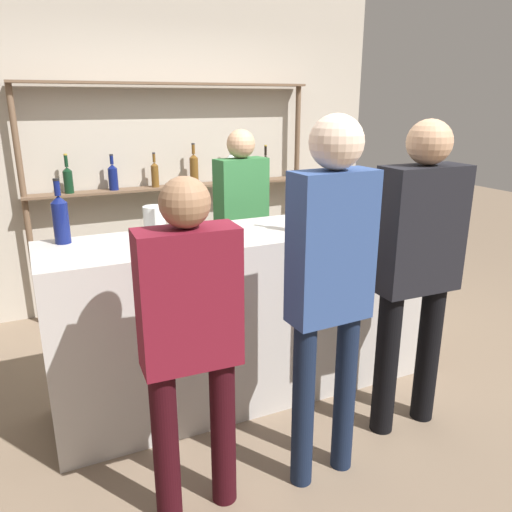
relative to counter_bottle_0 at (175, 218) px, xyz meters
name	(u,v)px	position (x,y,z in m)	size (l,w,h in m)	color
ground_plane	(256,387)	(0.51, 0.03, -1.22)	(16.00, 16.00, 0.00)	#7A6651
bar_counter	(256,313)	(0.51, 0.03, -0.68)	(2.52, 0.62, 1.09)	#B7B2AD
back_wall	(168,150)	(0.51, 1.94, 0.18)	(4.12, 0.12, 2.80)	#B2A899
back_shelf	(174,161)	(0.50, 1.76, 0.10)	(2.56, 0.18, 1.99)	brown
counter_bottle_0	(175,218)	(0.00, 0.00, 0.00)	(0.07, 0.07, 0.35)	black
counter_bottle_1	(61,218)	(-0.58, 0.23, 0.01)	(0.09, 0.09, 0.36)	#0F1956
counter_bottle_2	(298,210)	(0.72, -0.10, 0.00)	(0.07, 0.07, 0.34)	brown
wine_glass	(400,201)	(1.49, -0.10, -0.01)	(0.08, 0.08, 0.17)	silver
ice_bucket	(386,199)	(1.53, 0.09, -0.03)	(0.20, 0.20, 0.20)	#B2B2B7
cork_jar	(154,220)	(-0.07, 0.21, -0.05)	(0.13, 0.13, 0.16)	silver
customer_left	(190,330)	(-0.18, -0.78, -0.30)	(0.43, 0.21, 1.57)	black
customer_center	(330,274)	(0.48, -0.83, -0.14)	(0.39, 0.24, 1.79)	#121C33
server_behind_counter	(242,217)	(0.77, 0.87, -0.25)	(0.42, 0.23, 1.64)	black
customer_right	(418,258)	(1.14, -0.68, -0.19)	(0.47, 0.23, 1.76)	black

